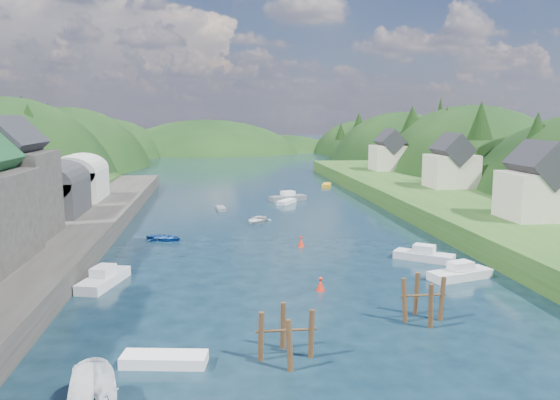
{
  "coord_description": "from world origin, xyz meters",
  "views": [
    {
      "loc": [
        -7.25,
        -31.9,
        13.35
      ],
      "look_at": [
        0.0,
        28.0,
        4.0
      ],
      "focal_mm": 35.0,
      "sensor_mm": 36.0,
      "label": 1
    }
  ],
  "objects": [
    {
      "name": "ground",
      "position": [
        0.0,
        50.0,
        0.0
      ],
      "size": [
        600.0,
        600.0,
        0.0
      ],
      "primitive_type": "plane",
      "color": "black",
      "rests_on": "ground"
    },
    {
      "name": "hillside_left",
      "position": [
        -45.0,
        75.0,
        -8.03
      ],
      "size": [
        44.0,
        245.56,
        52.0
      ],
      "color": "black",
      "rests_on": "ground"
    },
    {
      "name": "hillside_right",
      "position": [
        45.0,
        75.0,
        -7.41
      ],
      "size": [
        36.0,
        245.56,
        48.0
      ],
      "color": "black",
      "rests_on": "ground"
    },
    {
      "name": "far_hills",
      "position": [
        1.22,
        174.01,
        -10.8
      ],
      "size": [
        103.0,
        68.0,
        44.0
      ],
      "color": "black",
      "rests_on": "ground"
    },
    {
      "name": "hill_trees",
      "position": [
        0.9,
        65.57,
        11.1
      ],
      "size": [
        91.58,
        150.51,
        12.29
      ],
      "color": "black",
      "rests_on": "ground"
    },
    {
      "name": "quay_left",
      "position": [
        -24.0,
        20.0,
        1.0
      ],
      "size": [
        12.0,
        110.0,
        2.0
      ],
      "primitive_type": "cube",
      "color": "#2D2B28",
      "rests_on": "ground"
    },
    {
      "name": "boat_sheds",
      "position": [
        -26.0,
        39.0,
        5.27
      ],
      "size": [
        7.0,
        21.0,
        7.5
      ],
      "color": "#2D2D30",
      "rests_on": "quay_left"
    },
    {
      "name": "terrace_right",
      "position": [
        25.0,
        40.0,
        1.2
      ],
      "size": [
        16.0,
        120.0,
        2.4
      ],
      "primitive_type": "cube",
      "color": "#234719",
      "rests_on": "ground"
    },
    {
      "name": "right_bank_cottages",
      "position": [
        28.0,
        48.33,
        5.84
      ],
      "size": [
        9.0,
        59.24,
        8.41
      ],
      "color": "beige",
      "rests_on": "terrace_right"
    },
    {
      "name": "piling_cluster_near",
      "position": [
        -3.48,
        -3.6,
        1.12
      ],
      "size": [
        3.36,
        3.12,
        3.38
      ],
      "color": "#382314",
      "rests_on": "ground"
    },
    {
      "name": "piling_cluster_far",
      "position": [
        6.18,
        0.94,
        1.19
      ],
      "size": [
        3.02,
        2.84,
        3.52
      ],
      "color": "#382314",
      "rests_on": "ground"
    },
    {
      "name": "channel_buoy_near",
      "position": [
        0.71,
        7.88,
        0.48
      ],
      "size": [
        0.7,
        0.7,
        1.1
      ],
      "color": "red",
      "rests_on": "ground"
    },
    {
      "name": "channel_buoy_far",
      "position": [
        1.49,
        22.22,
        0.48
      ],
      "size": [
        0.7,
        0.7,
        1.1
      ],
      "color": "red",
      "rests_on": "ground"
    },
    {
      "name": "moored_boats",
      "position": [
        -2.24,
        13.21,
        0.57
      ],
      "size": [
        33.55,
        88.39,
        2.16
      ],
      "color": "silver",
      "rests_on": "ground"
    }
  ]
}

